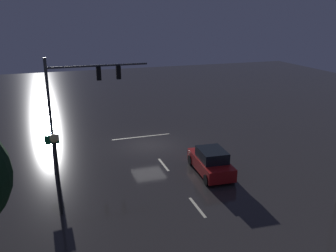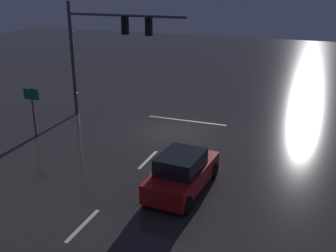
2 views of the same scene
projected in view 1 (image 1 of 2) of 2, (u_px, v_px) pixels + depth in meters
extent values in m
plane|color=#2D2B2B|center=(148.00, 145.00, 28.63)|extent=(80.00, 80.00, 0.00)
cylinder|color=#383A3D|center=(49.00, 107.00, 26.25)|extent=(0.22, 0.22, 7.07)
cylinder|color=#383A3D|center=(98.00, 66.00, 26.52)|extent=(7.40, 0.14, 0.14)
cube|color=black|center=(99.00, 73.00, 26.69)|extent=(0.32, 0.36, 1.00)
sphere|color=black|center=(98.00, 69.00, 26.76)|extent=(0.20, 0.20, 0.20)
sphere|color=black|center=(98.00, 73.00, 26.86)|extent=(0.20, 0.20, 0.20)
sphere|color=#19F24C|center=(99.00, 77.00, 26.96)|extent=(0.20, 0.20, 0.20)
cube|color=black|center=(118.00, 72.00, 27.14)|extent=(0.32, 0.36, 1.00)
sphere|color=black|center=(118.00, 68.00, 27.21)|extent=(0.20, 0.20, 0.20)
sphere|color=black|center=(118.00, 72.00, 27.31)|extent=(0.20, 0.20, 0.20)
sphere|color=#19F24C|center=(118.00, 76.00, 27.41)|extent=(0.20, 0.20, 0.20)
cube|color=beige|center=(163.00, 165.00, 25.02)|extent=(0.16, 2.20, 0.01)
cube|color=beige|center=(197.00, 207.00, 19.60)|extent=(0.16, 2.20, 0.01)
cube|color=beige|center=(141.00, 137.00, 30.56)|extent=(5.00, 0.16, 0.01)
cube|color=maroon|center=(210.00, 164.00, 23.59)|extent=(2.09, 4.41, 0.80)
cube|color=black|center=(212.00, 155.00, 23.18)|extent=(1.74, 2.21, 0.68)
cylinder|color=black|center=(191.00, 160.00, 24.95)|extent=(0.27, 0.69, 0.68)
cylinder|color=black|center=(213.00, 158.00, 25.35)|extent=(0.27, 0.69, 0.68)
cylinder|color=black|center=(207.00, 180.00, 22.00)|extent=(0.27, 0.69, 0.68)
cylinder|color=black|center=(232.00, 177.00, 22.40)|extent=(0.27, 0.69, 0.68)
sphere|color=#F9EFC6|center=(191.00, 153.00, 25.37)|extent=(0.20, 0.20, 0.20)
sphere|color=#F9EFC6|center=(208.00, 151.00, 25.69)|extent=(0.20, 0.20, 0.20)
cylinder|color=black|center=(58.00, 179.00, 18.35)|extent=(0.14, 0.14, 4.05)
sphere|color=#F9D88C|center=(54.00, 138.00, 17.68)|extent=(0.44, 0.44, 0.44)
cylinder|color=#383A3D|center=(53.00, 155.00, 23.13)|extent=(0.09, 0.09, 2.77)
cube|color=#0F6033|center=(52.00, 140.00, 22.81)|extent=(0.90, 0.13, 0.60)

